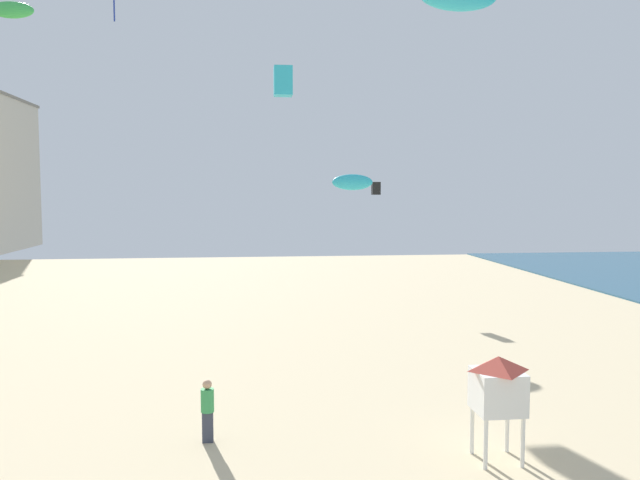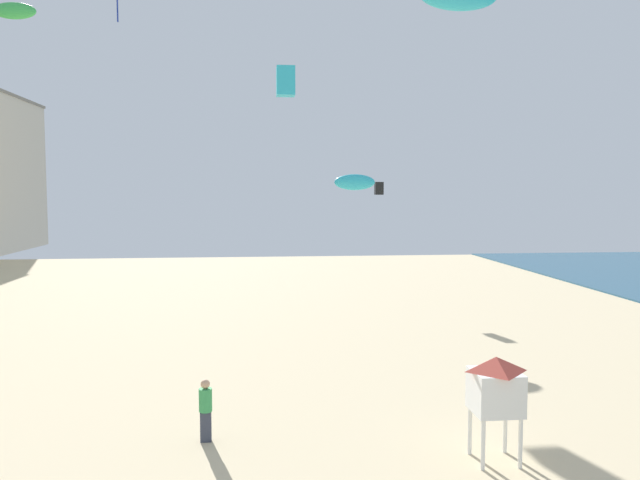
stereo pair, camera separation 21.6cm
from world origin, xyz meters
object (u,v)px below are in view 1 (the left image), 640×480
Objects in this scene: kite_black_box at (376,188)px; kite_cyan_parafoil_2 at (352,182)px; kite_flyer at (207,407)px; lifeguard_stand at (498,385)px; kite_cyan_box at (283,81)px; kite_green_parafoil at (12,10)px.

kite_cyan_parafoil_2 is (-2.50, -6.17, 0.28)m from kite_black_box.
kite_flyer is 2.08× the size of kite_black_box.
kite_cyan_parafoil_2 is (6.44, 16.13, 6.03)m from kite_flyer.
kite_flyer is at bearing 148.13° from lifeguard_stand.
kite_cyan_box is at bearing 83.88° from lifeguard_stand.
kite_cyan_parafoil_2 is (-0.55, 18.03, 5.11)m from lifeguard_stand.
kite_green_parafoil is at bearing -157.19° from kite_cyan_parafoil_2.
kite_black_box is at bearing 67.97° from kite_cyan_parafoil_2.
kite_green_parafoil is 21.93m from kite_black_box.
kite_green_parafoil reaches higher than kite_cyan_box.
kite_black_box is 0.37× the size of kite_cyan_parafoil_2.
kite_cyan_parafoil_2 reaches higher than kite_flyer.
lifeguard_stand is 24.11m from kite_cyan_box.
kite_flyer is 0.64× the size of lifeguard_stand.
kite_green_parafoil is at bearing -139.94° from kite_cyan_box.
kite_cyan_parafoil_2 reaches higher than lifeguard_stand.
kite_cyan_box is at bearing 136.61° from kite_cyan_parafoil_2.
lifeguard_stand is 1.21× the size of kite_cyan_parafoil_2.
lifeguard_stand is 24.76m from kite_black_box.
kite_green_parafoil reaches higher than kite_cyan_parafoil_2.
kite_black_box is at bearing 26.80° from kite_cyan_box.
lifeguard_stand is 3.24× the size of kite_black_box.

